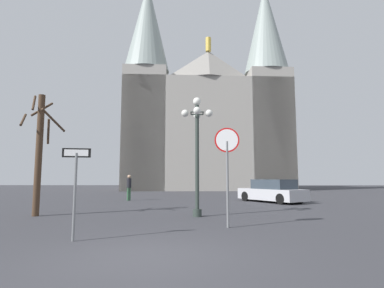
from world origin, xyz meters
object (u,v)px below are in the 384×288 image
Objects in this scene: stop_sign at (227,157)px; parked_car_near_silver at (272,191)px; bare_tree at (39,150)px; one_way_arrow_sign at (75,181)px; cathedral at (205,121)px; street_lamp at (197,141)px; pedestrian_walking at (129,185)px.

stop_sign is 10.98m from parked_car_near_silver.
bare_tree is 1.06× the size of parked_car_near_silver.
bare_tree is (-3.54, 4.92, 1.26)m from one_way_arrow_sign.
parked_car_near_silver is (7.94, 12.23, -0.78)m from one_way_arrow_sign.
one_way_arrow_sign is 0.45× the size of bare_tree.
one_way_arrow_sign is (-4.38, -33.95, -7.99)m from cathedral.
bare_tree is at bearing 179.20° from street_lamp.
one_way_arrow_sign is 6.19m from bare_tree.
stop_sign is at bearing -111.04° from parked_car_near_silver.
cathedral is 35.15m from one_way_arrow_sign.
parked_car_near_silver is 2.72× the size of pedestrian_walking.
parked_car_near_silver is (4.86, 7.40, -2.37)m from street_lamp.
stop_sign is 1.79× the size of pedestrian_walking.
cathedral is 30.83m from bare_tree.
bare_tree reaches higher than parked_car_near_silver.
cathedral is 5.87× the size of street_lamp.
bare_tree is 9.02m from pedestrian_walking.
parked_car_near_silver is at bearing 57.03° from one_way_arrow_sign.
cathedral reaches higher than bare_tree.
cathedral is at bearing 87.44° from street_lamp.
stop_sign is 8.10m from bare_tree.
one_way_arrow_sign is 13.68m from pedestrian_walking.
cathedral is 16.34× the size of pedestrian_walking.
parked_car_near_silver is at bearing -8.00° from pedestrian_walking.
one_way_arrow_sign is at bearing -122.53° from street_lamp.
pedestrian_walking reaches higher than parked_car_near_silver.
street_lamp is at bearing -123.26° from parked_car_near_silver.
stop_sign reaches higher than one_way_arrow_sign.
stop_sign is at bearing -70.94° from street_lamp.
street_lamp is at bearing -61.74° from pedestrian_walking.
pedestrian_walking is (-9.56, 1.34, 0.39)m from parked_car_near_silver.
one_way_arrow_sign is (-4.03, -2.08, -0.76)m from stop_sign.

